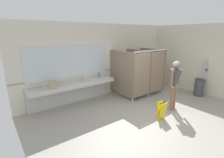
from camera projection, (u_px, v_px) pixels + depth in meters
name	position (u px, v px, depth m)	size (l,w,h in m)	color
ground_plane	(155.00, 118.00, 5.28)	(7.31, 6.01, 0.10)	#9E998E
wall_back	(105.00, 60.00, 7.00)	(7.31, 0.12, 2.96)	beige
wall_side_right	(210.00, 61.00, 6.86)	(0.12, 6.01, 2.96)	beige
wall_back_tile_band	(106.00, 70.00, 7.07)	(7.31, 0.01, 0.06)	#9E937F
vanity_counter	(74.00, 88.00, 6.08)	(3.20, 0.55, 0.95)	silver
mirror_panel	(70.00, 62.00, 5.98)	(3.10, 0.02, 1.18)	silver
bathroom_stalls	(141.00, 71.00, 7.01)	(1.88, 1.47, 1.94)	#84705B
paper_towel_dispenser_upper	(206.00, 65.00, 6.91)	(0.30, 0.13, 0.50)	#B7BABF
trash_bin	(199.00, 87.00, 6.99)	(0.40, 0.40, 0.73)	#47474C
person_standing	(175.00, 80.00, 5.50)	(0.59, 0.45, 1.70)	#8C664C
handbag	(53.00, 85.00, 5.35)	(0.24, 0.13, 0.36)	tan
soap_dispenser	(99.00, 75.00, 6.76)	(0.07, 0.07, 0.18)	teal
paper_cup	(85.00, 80.00, 6.17)	(0.07, 0.07, 0.09)	beige
wet_floor_sign	(162.00, 111.00, 5.04)	(0.28, 0.19, 0.56)	yellow
floor_drain_cover	(134.00, 129.00, 4.59)	(0.14, 0.14, 0.01)	#B7BABF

